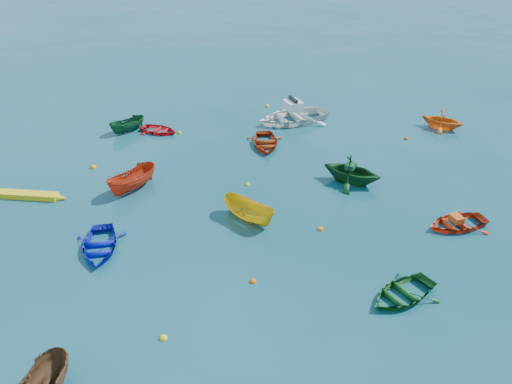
% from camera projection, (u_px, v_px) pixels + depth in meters
% --- Properties ---
extents(ground, '(160.00, 160.00, 0.00)m').
position_uv_depth(ground, '(222.00, 256.00, 21.81)').
color(ground, '#0B3E50').
rests_on(ground, ground).
extents(dinghy_blue_sw, '(3.45, 3.83, 0.65)m').
position_uv_depth(dinghy_blue_sw, '(100.00, 250.00, 22.20)').
color(dinghy_blue_sw, '#0E17B9').
rests_on(dinghy_blue_sw, ground).
extents(sampan_yellow_mid, '(3.26, 2.28, 1.18)m').
position_uv_depth(sampan_yellow_mid, '(249.00, 220.00, 24.21)').
color(sampan_yellow_mid, gold).
rests_on(sampan_yellow_mid, ground).
extents(dinghy_green_e, '(3.59, 3.71, 0.63)m').
position_uv_depth(dinghy_green_e, '(401.00, 297.00, 19.59)').
color(dinghy_green_e, '#13551E').
rests_on(dinghy_green_e, ground).
extents(dinghy_red_nw, '(2.76, 2.11, 0.54)m').
position_uv_depth(dinghy_red_nw, '(159.00, 132.00, 33.11)').
color(dinghy_red_nw, red).
rests_on(dinghy_red_nw, ground).
extents(sampan_orange_n, '(2.15, 3.40, 1.23)m').
position_uv_depth(sampan_orange_n, '(134.00, 189.00, 26.73)').
color(sampan_orange_n, red).
rests_on(sampan_orange_n, ground).
extents(dinghy_green_n, '(3.67, 3.33, 1.68)m').
position_uv_depth(dinghy_green_n, '(350.00, 182.00, 27.36)').
color(dinghy_green_n, '#0F411B').
rests_on(dinghy_green_n, ground).
extents(dinghy_red_ne, '(3.66, 3.42, 0.62)m').
position_uv_depth(dinghy_red_ne, '(456.00, 226.00, 23.76)').
color(dinghy_red_ne, red).
rests_on(dinghy_red_ne, ground).
extents(dinghy_red_far, '(3.31, 3.84, 0.67)m').
position_uv_depth(dinghy_red_far, '(265.00, 146.00, 31.34)').
color(dinghy_red_far, '#A0310D').
rests_on(dinghy_red_far, ground).
extents(dinghy_orange_far, '(3.20, 2.92, 1.43)m').
position_uv_depth(dinghy_orange_far, '(441.00, 128.00, 33.65)').
color(dinghy_orange_far, orange).
rests_on(dinghy_orange_far, ground).
extents(sampan_green_far, '(2.12, 2.73, 1.00)m').
position_uv_depth(sampan_green_far, '(128.00, 131.00, 33.26)').
color(sampan_green_far, '#114B24').
rests_on(sampan_green_far, ground).
extents(kayak_yellow, '(3.94, 1.30, 0.39)m').
position_uv_depth(kayak_yellow, '(28.00, 198.00, 25.99)').
color(kayak_yellow, yellow).
rests_on(kayak_yellow, ground).
extents(motorboat_white, '(6.12, 5.96, 1.64)m').
position_uv_depth(motorboat_white, '(292.00, 121.00, 34.69)').
color(motorboat_white, white).
rests_on(motorboat_white, ground).
extents(tarp_green_b, '(0.56, 0.68, 0.29)m').
position_uv_depth(tarp_green_b, '(350.00, 166.00, 26.89)').
color(tarp_green_b, '#134E27').
rests_on(tarp_green_b, dinghy_green_n).
extents(tarp_orange_b, '(0.73, 0.78, 0.30)m').
position_uv_depth(tarp_orange_b, '(456.00, 219.00, 23.50)').
color(tarp_orange_b, '#D75316').
rests_on(tarp_orange_b, dinghy_red_ne).
extents(buoy_ye_a, '(0.30, 0.30, 0.30)m').
position_uv_depth(buoy_ye_a, '(163.00, 338.00, 17.77)').
color(buoy_ye_a, yellow).
rests_on(buoy_ye_a, ground).
extents(buoy_or_b, '(0.29, 0.29, 0.29)m').
position_uv_depth(buoy_or_b, '(253.00, 282.00, 20.36)').
color(buoy_or_b, '#E25F0C').
rests_on(buoy_or_b, ground).
extents(buoy_ye_b, '(0.32, 0.32, 0.32)m').
position_uv_depth(buoy_ye_b, '(180.00, 133.00, 32.98)').
color(buoy_ye_b, gold).
rests_on(buoy_ye_b, ground).
extents(buoy_or_c, '(0.38, 0.38, 0.38)m').
position_uv_depth(buoy_or_c, '(93.00, 168.00, 28.83)').
color(buoy_or_c, orange).
rests_on(buoy_or_c, ground).
extents(buoy_ye_c, '(0.30, 0.30, 0.30)m').
position_uv_depth(buoy_ye_c, '(248.00, 185.00, 27.13)').
color(buoy_ye_c, yellow).
rests_on(buoy_ye_c, ground).
extents(buoy_or_d, '(0.31, 0.31, 0.31)m').
position_uv_depth(buoy_or_d, '(320.00, 230.00, 23.50)').
color(buoy_or_d, orange).
rests_on(buoy_or_d, ground).
extents(buoy_ye_d, '(0.36, 0.36, 0.36)m').
position_uv_depth(buoy_ye_d, '(267.00, 106.00, 37.11)').
color(buoy_ye_d, yellow).
rests_on(buoy_ye_d, ground).
extents(buoy_or_e, '(0.31, 0.31, 0.31)m').
position_uv_depth(buoy_or_e, '(406.00, 139.00, 32.17)').
color(buoy_or_e, '#D1440B').
rests_on(buoy_or_e, ground).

